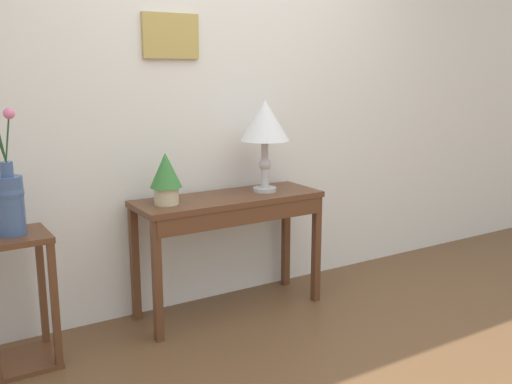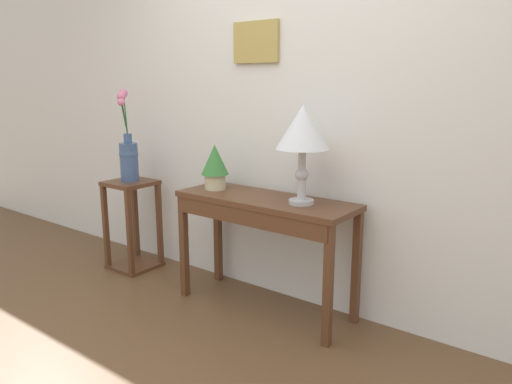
# 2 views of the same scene
# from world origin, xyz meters

# --- Properties ---
(back_wall_with_art) EXTENTS (9.00, 0.13, 2.80)m
(back_wall_with_art) POSITION_xyz_m (-0.00, 1.56, 1.40)
(back_wall_with_art) COLOR silver
(back_wall_with_art) RESTS_ON ground
(console_table) EXTENTS (1.16, 0.41, 0.74)m
(console_table) POSITION_xyz_m (-0.09, 1.24, 0.63)
(console_table) COLOR #56331E
(console_table) RESTS_ON ground
(table_lamp) EXTENTS (0.31, 0.31, 0.57)m
(table_lamp) POSITION_xyz_m (0.18, 1.26, 1.16)
(table_lamp) COLOR #B7B7BC
(table_lamp) RESTS_ON console_table
(potted_plant_on_console) EXTENTS (0.18, 0.18, 0.30)m
(potted_plant_on_console) POSITION_xyz_m (-0.49, 1.26, 0.90)
(potted_plant_on_console) COLOR beige
(potted_plant_on_console) RESTS_ON console_table
(pedestal_stand_left) EXTENTS (0.33, 0.33, 0.70)m
(pedestal_stand_left) POSITION_xyz_m (-1.33, 1.22, 0.35)
(pedestal_stand_left) COLOR #56331E
(pedestal_stand_left) RESTS_ON ground
(flower_vase_tall) EXTENTS (0.17, 0.16, 0.69)m
(flower_vase_tall) POSITION_xyz_m (-1.33, 1.22, 0.90)
(flower_vase_tall) COLOR #3D5684
(flower_vase_tall) RESTS_ON pedestal_stand_left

